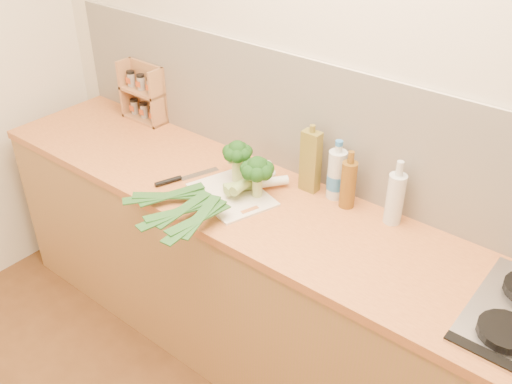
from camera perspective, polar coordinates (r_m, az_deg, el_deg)
room_shell at (r=2.36m, az=8.30°, el=6.05°), size 3.50×3.50×3.50m
counter at (r=2.58m, az=3.56°, el=-10.70°), size 3.20×0.62×0.90m
chopping_board at (r=2.41m, az=-2.45°, el=-0.27°), size 0.42×0.36×0.01m
broccoli_left at (r=2.43m, az=-1.87°, el=3.85°), size 0.13×0.13×0.19m
broccoli_right at (r=2.33m, az=0.11°, el=2.23°), size 0.14×0.14×0.18m
leek_front at (r=2.41m, az=-3.05°, el=0.41°), size 0.46×0.59×0.04m
leek_mid at (r=2.35m, az=-3.12°, el=-0.01°), size 0.19×0.66×0.04m
leek_back at (r=2.31m, az=-2.26°, el=0.04°), size 0.13×0.69×0.04m
chefs_knife at (r=2.53m, az=-8.00°, el=1.25°), size 0.13×0.30×0.02m
spice_rack at (r=3.08m, az=-11.08°, el=9.44°), size 0.26×0.10×0.31m
oil_tin at (r=2.40m, az=5.48°, el=3.11°), size 0.08×0.05×0.31m
glass_bottle at (r=2.26m, az=13.75°, el=-0.56°), size 0.07×0.07×0.27m
amber_bottle at (r=2.32m, az=9.21°, el=0.83°), size 0.06×0.06×0.25m
water_bottle at (r=2.38m, az=8.03°, el=1.62°), size 0.08×0.08×0.24m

